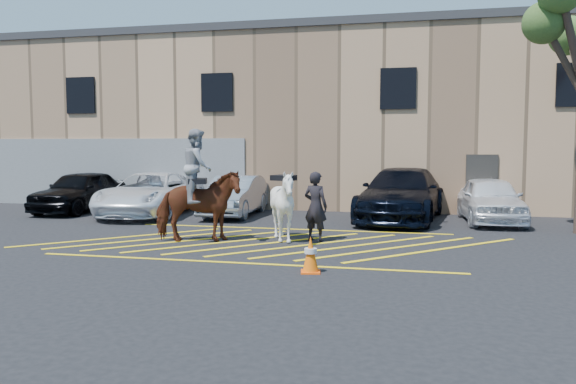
% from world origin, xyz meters
% --- Properties ---
extents(ground, '(90.00, 90.00, 0.00)m').
position_xyz_m(ground, '(0.00, 0.00, 0.00)').
color(ground, black).
rests_on(ground, ground).
extents(car_black_suv, '(1.90, 4.63, 1.57)m').
position_xyz_m(car_black_suv, '(-8.80, 4.88, 0.79)').
color(car_black_suv, black).
rests_on(car_black_suv, ground).
extents(car_white_pickup, '(2.95, 5.72, 1.54)m').
position_xyz_m(car_white_pickup, '(-5.68, 4.46, 0.77)').
color(car_white_pickup, white).
rests_on(car_white_pickup, ground).
extents(car_silver_sedan, '(1.62, 4.38, 1.43)m').
position_xyz_m(car_silver_sedan, '(-2.65, 5.02, 0.72)').
color(car_silver_sedan, '#989FA6').
rests_on(car_silver_sedan, ground).
extents(car_blue_suv, '(3.23, 6.28, 1.74)m').
position_xyz_m(car_blue_suv, '(3.23, 5.18, 0.87)').
color(car_blue_suv, black).
rests_on(car_blue_suv, ground).
extents(car_white_suv, '(2.00, 4.51, 1.51)m').
position_xyz_m(car_white_suv, '(6.09, 5.16, 0.75)').
color(car_white_suv, white).
rests_on(car_white_suv, ground).
extents(handler, '(0.78, 0.64, 1.84)m').
position_xyz_m(handler, '(1.10, 0.34, 0.92)').
color(handler, black).
rests_on(handler, ground).
extents(warehouse, '(32.42, 10.20, 7.30)m').
position_xyz_m(warehouse, '(-0.01, 11.99, 3.65)').
color(warehouse, tan).
rests_on(warehouse, ground).
extents(hatching_zone, '(12.60, 5.12, 0.01)m').
position_xyz_m(hatching_zone, '(-0.00, -0.30, 0.01)').
color(hatching_zone, yellow).
rests_on(hatching_zone, ground).
extents(mounted_bay, '(2.44, 1.62, 2.95)m').
position_xyz_m(mounted_bay, '(-1.87, -0.50, 1.19)').
color(mounted_bay, maroon).
rests_on(mounted_bay, ground).
extents(saddled_white, '(2.02, 2.13, 1.89)m').
position_xyz_m(saddled_white, '(0.29, 0.08, 0.95)').
color(saddled_white, white).
rests_on(saddled_white, ground).
extents(traffic_cone, '(0.44, 0.44, 0.73)m').
position_xyz_m(traffic_cone, '(1.64, -3.34, 0.37)').
color(traffic_cone, '#FF510A').
rests_on(traffic_cone, ground).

